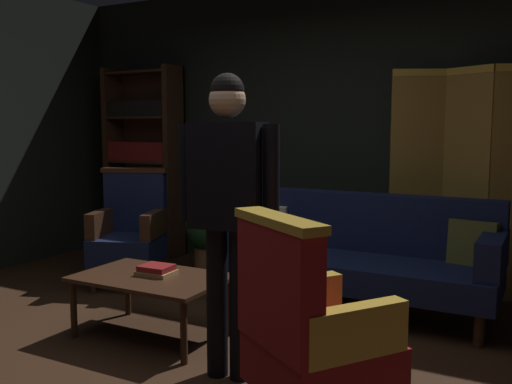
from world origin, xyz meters
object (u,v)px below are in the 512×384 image
Objects in this scene: bookshelf at (144,158)px; book_red_leather at (156,268)px; velvet_couch at (358,251)px; coffee_table at (152,283)px; folding_screen at (466,178)px; book_tan_leather at (157,273)px; armchair_wing_left at (130,231)px; standing_figure at (228,198)px; potted_plant at (209,233)px; armchair_gilt_accent at (310,334)px.

book_red_leather is (1.69, -1.96, -0.60)m from bookshelf.
velvet_couch is 1.62m from coffee_table.
folding_screen reaches higher than coffee_table.
book_tan_leather is (-1.01, -1.21, -0.02)m from velvet_couch.
velvet_couch is at bearing 50.19° from book_tan_leather.
armchair_wing_left is 1.30m from book_tan_leather.
folding_screen is at bearing 22.99° from armchair_wing_left.
standing_figure is (2.45, -2.28, -0.04)m from bookshelf.
bookshelf is 2.70m from coffee_table.
potted_plant is at bearing -166.35° from folding_screen.
book_red_leather is (-1.01, -1.21, 0.02)m from velvet_couch.
armchair_wing_left reaches higher than book_tan_leather.
potted_plant is at bearing 171.09° from velvet_couch.
folding_screen is 3.37m from bookshelf.
folding_screen is 2.60× the size of potted_plant.
folding_screen is 2.71m from coffee_table.
folding_screen is at bearing 0.53° from bookshelf.
coffee_table is (-1.69, -2.03, -0.61)m from folding_screen.
velvet_couch is 2.04× the size of armchair_gilt_accent.
standing_figure is 7.14× the size of book_tan_leather.
book_tan_leather reaches higher than coffee_table.
standing_figure reaches higher than armchair_gilt_accent.
standing_figure is at bearing 149.99° from armchair_gilt_accent.
folding_screen is 1.83× the size of armchair_wing_left.
book_red_leather is (-1.41, 0.70, -0.02)m from armchair_gilt_accent.
armchair_wing_left is at bearing 146.69° from armchair_gilt_accent.
bookshelf is 2.65m from book_red_leather.
bookshelf is at bearing 156.67° from potted_plant.
armchair_gilt_accent is (3.10, -2.66, -0.57)m from bookshelf.
potted_plant is 1.55m from book_red_leather.
standing_figure is (-0.25, -1.54, 0.57)m from velvet_couch.
velvet_couch is 8.89× the size of book_tan_leather.
armchair_gilt_accent reaches higher than coffee_table.
coffee_table is (1.68, -2.00, -0.69)m from bookshelf.
bookshelf is 1.97× the size of armchair_wing_left.
folding_screen is 9.13× the size of book_red_leather.
velvet_couch is at bearing 80.87° from standing_figure.
velvet_couch is at bearing 10.00° from armchair_wing_left.
velvet_couch reaches higher than book_tan_leather.
folding_screen is 2.65m from book_red_leather.
folding_screen reaches higher than book_red_leather.
folding_screen is 0.90× the size of velvet_couch.
standing_figure is at bearing -23.20° from book_tan_leather.
book_red_leather is (-0.76, 0.33, -0.56)m from standing_figure.
standing_figure is (0.77, -0.29, 0.65)m from coffee_table.
folding_screen is 1.90× the size of coffee_table.
potted_plant is (0.45, 0.59, -0.07)m from armchair_wing_left.
potted_plant is at bearing 125.81° from standing_figure.
armchair_gilt_accent is 1.42× the size of potted_plant.
book_tan_leather is (1.69, -1.96, -0.63)m from bookshelf.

